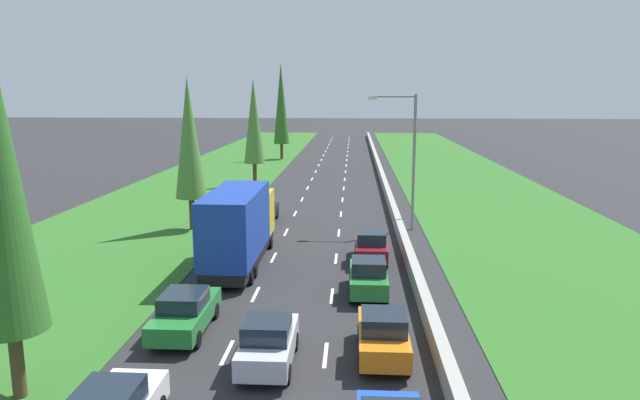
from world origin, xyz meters
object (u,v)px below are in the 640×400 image
orange_hatchback_right_lane (383,335)px  maroon_hatchback_right_lane (371,247)px  silver_hatchback_centre_lane (268,342)px  poplar_tree_fourth (281,104)px  street_light_mast (409,152)px  blue_box_truck_left_lane (239,226)px  green_sedan_left_lane (185,312)px  black_sedan_left_lane (263,211)px  poplar_tree_second (189,139)px  green_hatchback_right_lane (368,277)px  poplar_tree_third (254,122)px

orange_hatchback_right_lane → maroon_hatchback_right_lane: same height
silver_hatchback_centre_lane → poplar_tree_fourth: 62.12m
poplar_tree_fourth → street_light_mast: poplar_tree_fourth is taller
blue_box_truck_left_lane → poplar_tree_fourth: size_ratio=0.72×
green_sedan_left_lane → poplar_tree_fourth: poplar_tree_fourth is taller
maroon_hatchback_right_lane → black_sedan_left_lane: bearing=128.7°
blue_box_truck_left_lane → silver_hatchback_centre_lane: bearing=-74.3°
blue_box_truck_left_lane → street_light_mast: 13.41m
blue_box_truck_left_lane → street_light_mast: street_light_mast is taller
silver_hatchback_centre_lane → blue_box_truck_left_lane: blue_box_truck_left_lane is taller
orange_hatchback_right_lane → street_light_mast: 19.98m
poplar_tree_second → maroon_hatchback_right_lane: bearing=-30.0°
orange_hatchback_right_lane → green_sedan_left_lane: size_ratio=0.87×
green_hatchback_right_lane → blue_box_truck_left_lane: bearing=148.5°
orange_hatchback_right_lane → poplar_tree_third: 39.79m
maroon_hatchback_right_lane → green_hatchback_right_lane: bearing=-93.0°
poplar_tree_second → black_sedan_left_lane: bearing=29.3°
poplar_tree_third → poplar_tree_second: bearing=-92.7°
green_sedan_left_lane → street_light_mast: size_ratio=0.50×
green_hatchback_right_lane → green_sedan_left_lane: green_hatchback_right_lane is taller
poplar_tree_second → poplar_tree_fourth: poplar_tree_fourth is taller
orange_hatchback_right_lane → black_sedan_left_lane: bearing=109.7°
green_sedan_left_lane → silver_hatchback_centre_lane: bearing=-35.8°
poplar_tree_third → maroon_hatchback_right_lane: bearing=-67.5°
silver_hatchback_centre_lane → green_sedan_left_lane: bearing=144.2°
green_sedan_left_lane → maroon_hatchback_right_lane: (7.39, 9.91, 0.02)m
green_sedan_left_lane → street_light_mast: (10.03, 17.58, 4.42)m
orange_hatchback_right_lane → poplar_tree_fourth: 61.86m
poplar_tree_second → poplar_tree_fourth: 42.07m
poplar_tree_second → poplar_tree_third: poplar_tree_third is taller
green_sedan_left_lane → black_sedan_left_lane: (-0.02, 19.17, 0.00)m
blue_box_truck_left_lane → poplar_tree_third: (-3.87, 27.36, 4.11)m
poplar_tree_second → street_light_mast: (14.43, 0.87, -0.89)m
green_hatchback_right_lane → maroon_hatchback_right_lane: same height
poplar_tree_second → poplar_tree_third: (0.93, 19.42, 0.17)m
green_sedan_left_lane → poplar_tree_second: (-4.40, 16.71, 5.31)m
green_sedan_left_lane → blue_box_truck_left_lane: 8.89m
silver_hatchback_centre_lane → blue_box_truck_left_lane: 11.88m
orange_hatchback_right_lane → poplar_tree_third: bearing=106.1°
maroon_hatchback_right_lane → poplar_tree_fourth: 50.51m
green_hatchback_right_lane → poplar_tree_second: (-11.52, 12.05, 5.28)m
green_hatchback_right_lane → green_sedan_left_lane: 8.50m
green_hatchback_right_lane → maroon_hatchback_right_lane: size_ratio=1.00×
street_light_mast → blue_box_truck_left_lane: bearing=-137.6°
green_hatchback_right_lane → poplar_tree_third: bearing=108.6°
black_sedan_left_lane → poplar_tree_second: bearing=-150.7°
black_sedan_left_lane → maroon_hatchback_right_lane: bearing=-51.3°
green_sedan_left_lane → blue_box_truck_left_lane: bearing=87.4°
silver_hatchback_centre_lane → street_light_mast: bearing=72.3°
blue_box_truck_left_lane → poplar_tree_third: poplar_tree_third is taller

